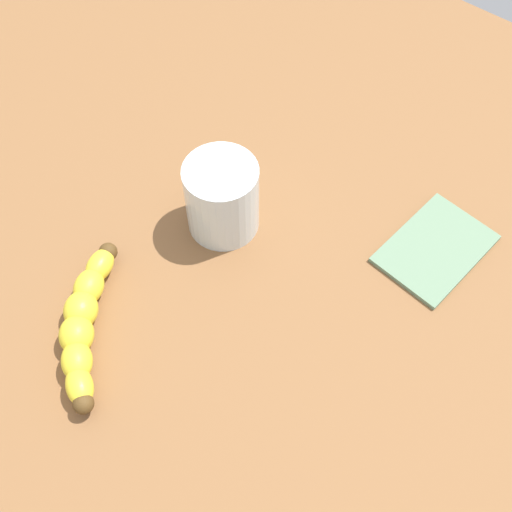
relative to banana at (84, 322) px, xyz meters
The scene contains 4 objects.
wooden_tabletop 17.23cm from the banana, behind, with size 120.00×120.00×3.00cm, color brown.
banana is the anchor object (origin of this frame).
smoothie_glass 20.58cm from the banana, behind, with size 8.56×8.56×9.58cm.
folded_napkin 40.81cm from the banana, 143.88° to the left, with size 13.41×9.28×0.60cm, color slate.
Camera 1 is at (28.53, 30.57, 65.38)cm, focal length 44.39 mm.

